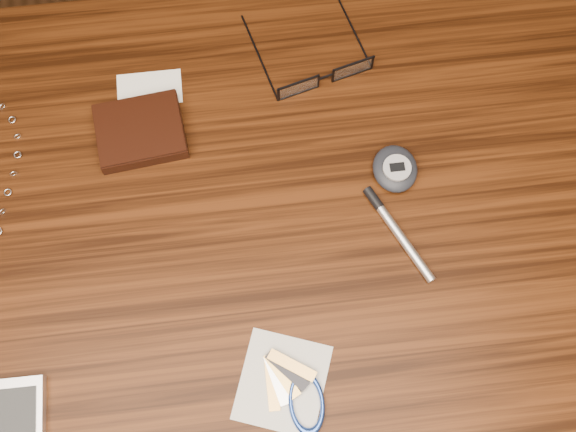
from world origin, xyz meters
name	(u,v)px	position (x,y,z in m)	size (l,w,h in m)	color
ground	(265,343)	(0.00, 0.00, 0.00)	(3.80, 3.80, 0.00)	#472814
desk	(249,263)	(0.00, 0.00, 0.65)	(1.00, 0.70, 0.75)	#3A1A09
wallet_and_card	(140,130)	(-0.11, 0.15, 0.76)	(0.11, 0.13, 0.02)	black
eyeglasses	(323,74)	(0.12, 0.20, 0.76)	(0.16, 0.16, 0.03)	black
pda_phone	(18,426)	(-0.26, -0.18, 0.76)	(0.06, 0.10, 0.02)	silver
pedometer	(395,169)	(0.18, 0.06, 0.76)	(0.05, 0.06, 0.02)	black
notepad_keys	(294,391)	(0.04, -0.18, 0.75)	(0.12, 0.13, 0.01)	silver
silver_pen	(393,227)	(0.17, -0.01, 0.76)	(0.07, 0.12, 0.01)	silver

